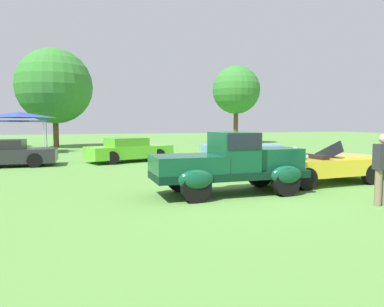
% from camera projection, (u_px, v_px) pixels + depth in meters
% --- Properties ---
extents(ground_plane, '(120.00, 120.00, 0.00)m').
position_uv_depth(ground_plane, '(238.00, 195.00, 9.39)').
color(ground_plane, '#568C3D').
extents(feature_pickup_truck, '(4.37, 1.93, 1.70)m').
position_uv_depth(feature_pickup_truck, '(230.00, 163.00, 9.48)').
color(feature_pickup_truck, black).
rests_on(feature_pickup_truck, ground_plane).
extents(neighbor_convertible, '(4.24, 1.83, 1.40)m').
position_uv_depth(neighbor_convertible, '(325.00, 165.00, 11.27)').
color(neighbor_convertible, yellow).
rests_on(neighbor_convertible, ground_plane).
extents(show_car_charcoal, '(4.37, 1.92, 1.22)m').
position_uv_depth(show_car_charcoal, '(5.00, 153.00, 15.58)').
color(show_car_charcoal, '#28282D').
rests_on(show_car_charcoal, ground_plane).
extents(show_car_lime, '(4.57, 2.82, 1.22)m').
position_uv_depth(show_car_lime, '(129.00, 150.00, 17.67)').
color(show_car_lime, '#60C62D').
rests_on(show_car_lime, ground_plane).
extents(show_car_skyblue, '(4.55, 2.73, 1.22)m').
position_uv_depth(show_car_skyblue, '(240.00, 148.00, 18.91)').
color(show_car_skyblue, '#669EDB').
rests_on(show_car_skyblue, ground_plane).
extents(spectator_near_truck, '(0.42, 0.28, 1.69)m').
position_uv_depth(spectator_near_truck, '(383.00, 167.00, 8.09)').
color(spectator_near_truck, '#7F7056').
rests_on(spectator_near_truck, ground_plane).
extents(canopy_tent_left_field, '(3.37, 3.37, 2.71)m').
position_uv_depth(canopy_tent_left_field, '(20.00, 116.00, 22.68)').
color(canopy_tent_left_field, '#B7B7BC').
rests_on(canopy_tent_left_field, ground_plane).
extents(treeline_mid_left, '(6.03, 6.03, 7.98)m').
position_uv_depth(treeline_mid_left, '(54.00, 86.00, 28.04)').
color(treeline_mid_left, brown).
rests_on(treeline_mid_left, ground_plane).
extents(treeline_center, '(4.67, 4.67, 7.58)m').
position_uv_depth(treeline_center, '(236.00, 90.00, 34.00)').
color(treeline_center, brown).
rests_on(treeline_center, ground_plane).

